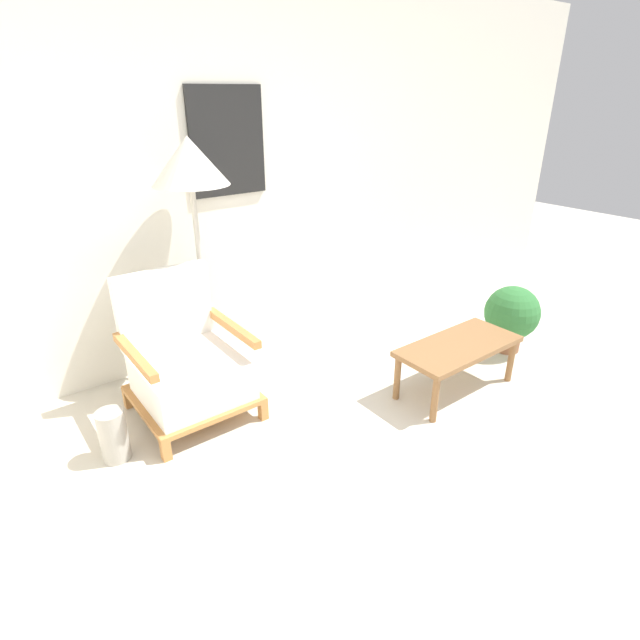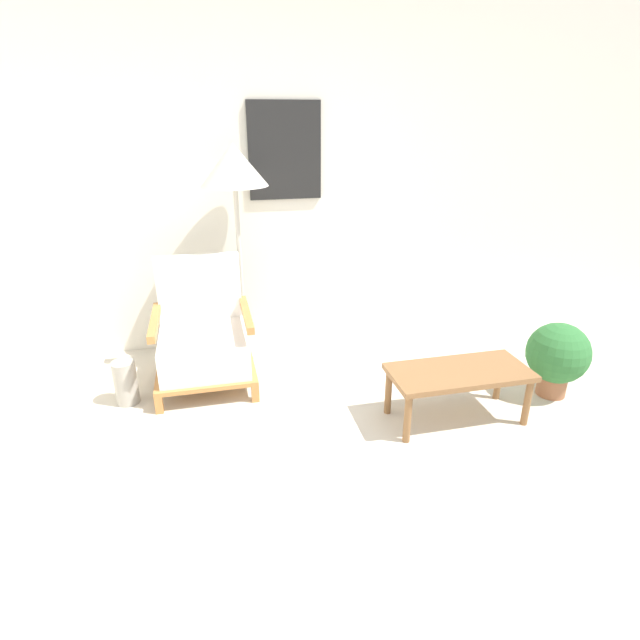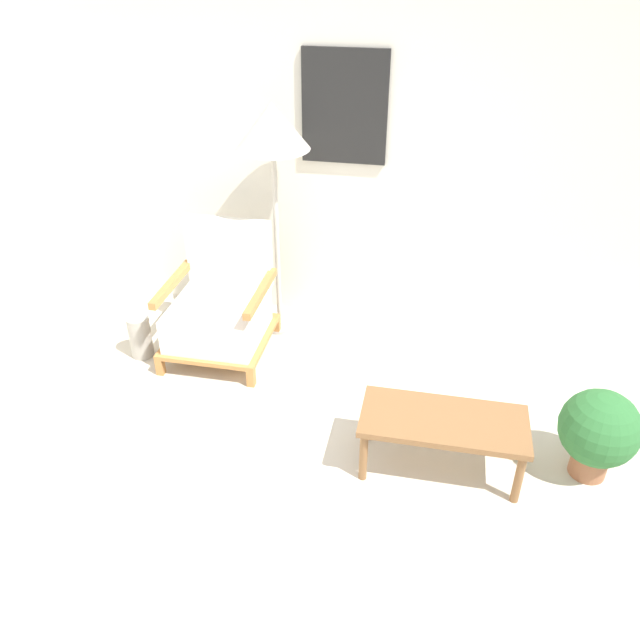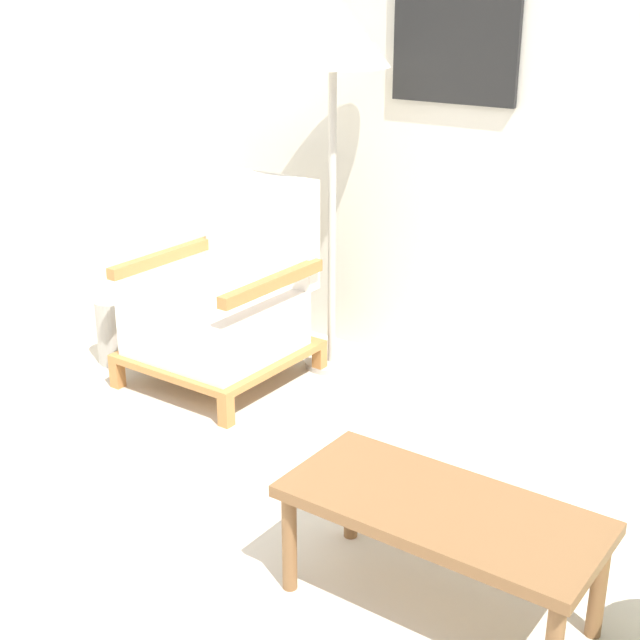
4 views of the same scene
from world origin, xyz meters
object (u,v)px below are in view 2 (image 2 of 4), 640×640
object	(u,v)px
armchair	(204,340)
coffee_table	(459,377)
floor_lamp	(234,172)
potted_plant	(558,355)
vase	(126,382)

from	to	relation	value
armchair	coffee_table	size ratio (longest dim) A/B	1.01
armchair	floor_lamp	xyz separation A→B (m)	(0.31, 0.37, 1.10)
floor_lamp	potted_plant	size ratio (longest dim) A/B	3.09
vase	potted_plant	xyz separation A→B (m)	(2.86, -0.56, 0.15)
coffee_table	vase	distance (m)	2.18
coffee_table	potted_plant	distance (m)	0.80
floor_lamp	potted_plant	bearing A→B (deg)	-28.89
floor_lamp	armchair	bearing A→B (deg)	-130.31
coffee_table	floor_lamp	bearing A→B (deg)	134.67
potted_plant	floor_lamp	bearing A→B (deg)	151.11
potted_plant	vase	bearing A→B (deg)	168.92
floor_lamp	vase	distance (m)	1.63
floor_lamp	vase	bearing A→B (deg)	-146.75
armchair	floor_lamp	size ratio (longest dim) A/B	0.54
coffee_table	potted_plant	bearing A→B (deg)	8.75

